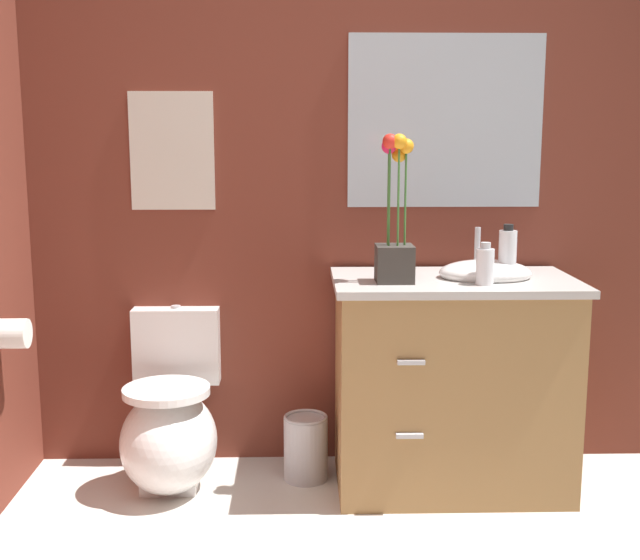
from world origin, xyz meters
TOP-DOWN VIEW (x-y plane):
  - wall_back at (0.20, 1.74)m, footprint 4.06×0.05m
  - toilet at (-0.70, 1.45)m, footprint 0.38×0.59m
  - vanity_cabinet at (0.42, 1.42)m, footprint 0.94×0.56m
  - flower_vase at (0.17, 1.34)m, footprint 0.14×0.14m
  - soap_bottle at (0.61, 1.40)m, footprint 0.07×0.07m
  - lotion_bottle at (0.50, 1.28)m, footprint 0.07×0.07m
  - hand_wash_bottle at (0.66, 1.54)m, footprint 0.05×0.05m
  - trash_bin at (-0.16, 1.49)m, footprint 0.18×0.18m
  - wall_poster at (-0.70, 1.71)m, footprint 0.34×0.01m
  - wall_mirror at (0.42, 1.71)m, footprint 0.80×0.01m
  - toilet_paper_roll at (-1.24, 1.25)m, footprint 0.11×0.11m

SIDE VIEW (x-z plane):
  - trash_bin at x=-0.16m, z-range 0.00..0.27m
  - toilet at x=-0.70m, z-range -0.10..0.59m
  - vanity_cabinet at x=0.42m, z-range -0.08..0.95m
  - toilet_paper_roll at x=-1.24m, z-range 0.62..0.74m
  - lotion_bottle at x=0.50m, z-range 0.84..1.00m
  - hand_wash_bottle at x=0.66m, z-range 0.84..1.00m
  - soap_bottle at x=0.61m, z-range 0.84..1.05m
  - flower_vase at x=0.17m, z-range 0.75..1.31m
  - wall_back at x=0.20m, z-range 0.00..2.50m
  - wall_poster at x=-0.70m, z-range 1.09..1.57m
  - wall_mirror at x=0.42m, z-range 1.10..1.80m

